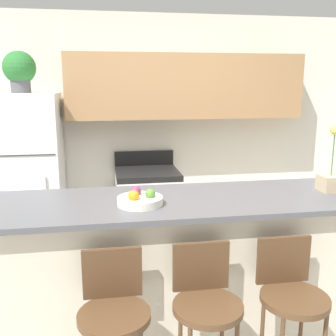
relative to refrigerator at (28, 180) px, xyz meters
name	(u,v)px	position (x,y,z in m)	size (l,w,h in m)	color
wall_back	(163,115)	(1.42, 0.31, 0.61)	(5.60, 0.38, 2.55)	silver
counter_bar	(185,275)	(1.27, -1.63, -0.32)	(2.47, 0.77, 1.08)	beige
refrigerator	(28,180)	(0.00, 0.00, 0.00)	(0.68, 0.67, 1.72)	white
stove_range	(148,211)	(1.21, 0.02, -0.40)	(0.66, 0.64, 1.07)	white
bar_stool_left	(114,315)	(0.78, -2.17, -0.22)	(0.38, 0.38, 0.96)	#4C331E
bar_stool_mid	(206,306)	(1.27, -2.17, -0.22)	(0.38, 0.38, 0.96)	#4C331E
bar_stool_right	(291,298)	(1.77, -2.17, -0.22)	(0.38, 0.38, 0.96)	#4C331E
potted_plant_on_fridge	(20,70)	(0.00, 0.00, 1.08)	(0.31, 0.31, 0.39)	#4C4C51
orchid_vase	(331,176)	(2.30, -1.61, 0.33)	(0.14, 0.14, 0.46)	tan
fruit_bowl	(140,200)	(0.97, -1.71, 0.26)	(0.28, 0.28, 0.11)	silver
trash_bin	(87,247)	(0.56, -0.23, -0.67)	(0.28, 0.28, 0.38)	black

